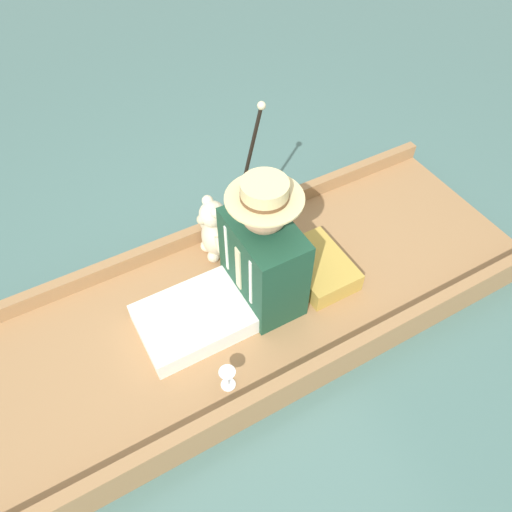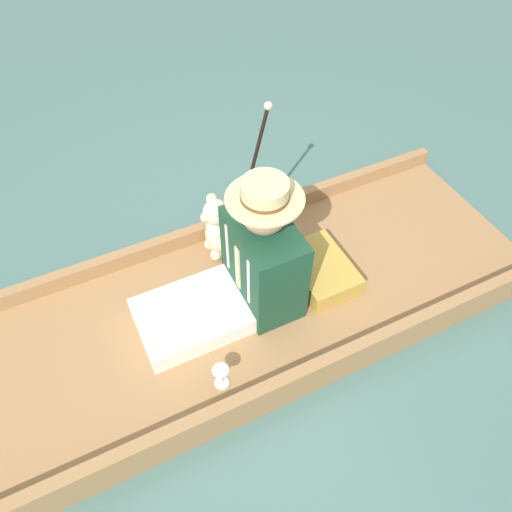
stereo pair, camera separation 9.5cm
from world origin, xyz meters
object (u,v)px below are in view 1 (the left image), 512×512
(seated_person, at_px, (247,268))
(wine_glass, at_px, (227,375))
(walking_cane, at_px, (248,165))
(teddy_bear, at_px, (213,230))

(seated_person, bearing_deg, wine_glass, 141.56)
(walking_cane, bearing_deg, wine_glass, 145.78)
(wine_glass, height_order, walking_cane, walking_cane)
(seated_person, bearing_deg, walking_cane, -28.55)
(teddy_bear, bearing_deg, wine_glass, 157.85)
(wine_glass, bearing_deg, walking_cane, -34.22)
(seated_person, height_order, wine_glass, seated_person)
(seated_person, distance_m, walking_cane, 0.58)
(teddy_bear, relative_size, wine_glass, 3.10)
(seated_person, height_order, walking_cane, walking_cane)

